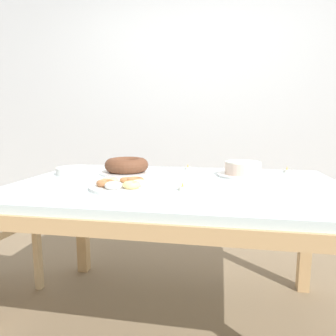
# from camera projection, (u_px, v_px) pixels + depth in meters

# --- Properties ---
(ground_plane) EXTENTS (12.00, 12.00, 0.00)m
(ground_plane) POSITION_uv_depth(u_px,v_px,m) (177.00, 324.00, 1.61)
(ground_plane) COLOR #7A664C
(wall_back) EXTENTS (8.00, 0.10, 2.60)m
(wall_back) POSITION_uv_depth(u_px,v_px,m) (202.00, 101.00, 3.16)
(wall_back) COLOR silver
(wall_back) RESTS_ON ground
(dining_table) EXTENTS (1.63, 1.07, 0.78)m
(dining_table) POSITION_uv_depth(u_px,v_px,m) (177.00, 199.00, 1.51)
(dining_table) COLOR silver
(dining_table) RESTS_ON ground
(cake_chocolate_round) EXTENTS (0.28, 0.28, 0.08)m
(cake_chocolate_round) POSITION_uv_depth(u_px,v_px,m) (243.00, 170.00, 1.67)
(cake_chocolate_round) COLOR white
(cake_chocolate_round) RESTS_ON dining_table
(cake_golden_bundt) EXTENTS (0.31, 0.31, 0.09)m
(cake_golden_bundt) POSITION_uv_depth(u_px,v_px,m) (127.00, 166.00, 1.75)
(cake_golden_bundt) COLOR white
(cake_golden_bundt) RESTS_ON dining_table
(pastry_platter) EXTENTS (0.31, 0.31, 0.04)m
(pastry_platter) POSITION_uv_depth(u_px,v_px,m) (123.00, 185.00, 1.36)
(pastry_platter) COLOR white
(pastry_platter) RESTS_ON dining_table
(plate_stack) EXTENTS (0.21, 0.21, 0.04)m
(plate_stack) POSITION_uv_depth(u_px,v_px,m) (75.00, 171.00, 1.74)
(plate_stack) COLOR white
(plate_stack) RESTS_ON dining_table
(tealight_near_front) EXTENTS (0.04, 0.04, 0.04)m
(tealight_near_front) POSITION_uv_depth(u_px,v_px,m) (188.00, 168.00, 1.90)
(tealight_near_front) COLOR silver
(tealight_near_front) RESTS_ON dining_table
(tealight_left_edge) EXTENTS (0.04, 0.04, 0.04)m
(tealight_left_edge) POSITION_uv_depth(u_px,v_px,m) (183.00, 188.00, 1.32)
(tealight_left_edge) COLOR silver
(tealight_left_edge) RESTS_ON dining_table
(tealight_right_edge) EXTENTS (0.04, 0.04, 0.04)m
(tealight_right_edge) POSITION_uv_depth(u_px,v_px,m) (287.00, 171.00, 1.80)
(tealight_right_edge) COLOR silver
(tealight_right_edge) RESTS_ON dining_table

